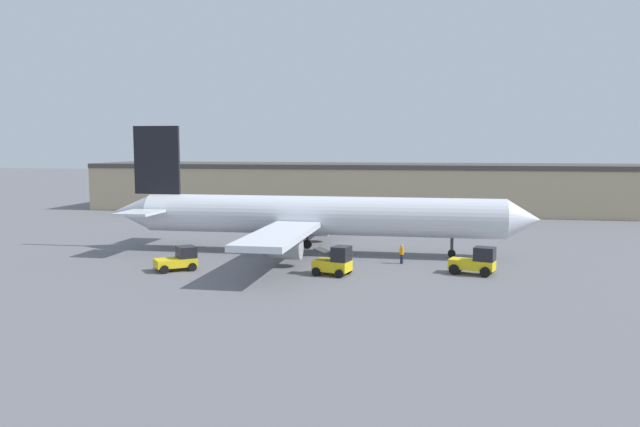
% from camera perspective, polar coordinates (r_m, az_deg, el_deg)
% --- Properties ---
extents(ground_plane, '(400.00, 400.00, 0.00)m').
position_cam_1_polar(ground_plane, '(59.27, 0.00, -3.64)').
color(ground_plane, slate).
extents(terminal_building, '(88.11, 14.78, 7.38)m').
position_cam_1_polar(terminal_building, '(98.10, 4.72, 2.41)').
color(terminal_building, tan).
rests_on(terminal_building, ground_plane).
extents(airplane, '(40.93, 32.85, 12.07)m').
position_cam_1_polar(airplane, '(58.96, -0.99, -0.19)').
color(airplane, silver).
rests_on(airplane, ground_plane).
extents(ground_crew_worker, '(0.37, 0.37, 1.67)m').
position_cam_1_polar(ground_crew_worker, '(54.35, 7.48, -3.64)').
color(ground_crew_worker, '#1E2338').
rests_on(ground_crew_worker, ground_plane).
extents(baggage_tug, '(3.76, 2.60, 2.24)m').
position_cam_1_polar(baggage_tug, '(50.82, 14.07, -4.29)').
color(baggage_tug, yellow).
rests_on(baggage_tug, ground_plane).
extents(belt_loader_truck, '(3.14, 2.54, 2.34)m').
position_cam_1_polar(belt_loader_truck, '(49.09, 1.36, -4.42)').
color(belt_loader_truck, yellow).
rests_on(belt_loader_truck, ground_plane).
extents(pushback_tug, '(3.67, 3.46, 1.94)m').
position_cam_1_polar(pushback_tug, '(52.37, -12.76, -4.10)').
color(pushback_tug, yellow).
rests_on(pushback_tug, ground_plane).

